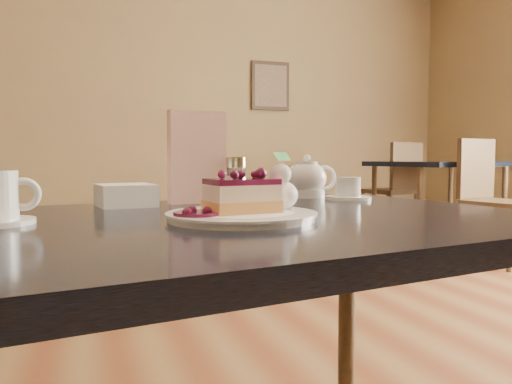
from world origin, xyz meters
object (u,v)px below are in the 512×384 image
object	(u,v)px
bg_table_far_right	(436,240)
tea_set	(315,182)
dessert_plate	(242,216)
cheesecake_slice	(242,196)
main_table	(230,259)

from	to	relation	value
bg_table_far_right	tea_set	bearing A→B (deg)	-147.51
dessert_plate	tea_set	distance (m)	0.48
bg_table_far_right	dessert_plate	bearing A→B (deg)	-147.02
dessert_plate	cheesecake_slice	distance (m)	0.03
main_table	cheesecake_slice	xyz separation A→B (m)	(0.01, -0.05, 0.11)
dessert_plate	cheesecake_slice	xyz separation A→B (m)	(0.00, 0.00, 0.03)
dessert_plate	bg_table_far_right	world-z (taller)	bg_table_far_right
tea_set	dessert_plate	bearing A→B (deg)	-130.23
main_table	bg_table_far_right	size ratio (longest dim) A/B	0.65
main_table	tea_set	bearing A→B (deg)	37.11
cheesecake_slice	tea_set	xyz separation A→B (m)	(0.31, 0.36, 0.00)
cheesecake_slice	bg_table_far_right	size ratio (longest dim) A/B	0.07
dessert_plate	bg_table_far_right	size ratio (longest dim) A/B	0.13
cheesecake_slice	tea_set	distance (m)	0.48
cheesecake_slice	bg_table_far_right	distance (m)	3.89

